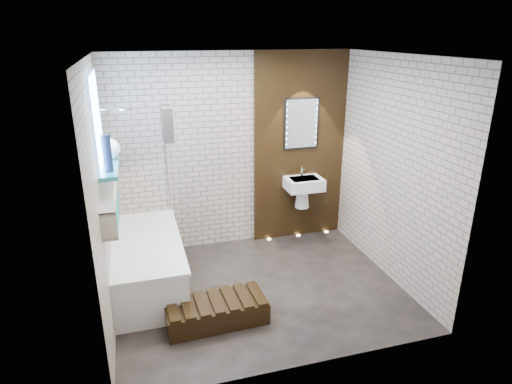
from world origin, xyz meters
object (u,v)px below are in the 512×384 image
object	(u,v)px
bath_screen	(169,168)
washbasin	(303,188)
led_mirror	(301,124)
bathtub	(148,263)
walnut_step	(216,312)

from	to	relation	value
bath_screen	washbasin	xyz separation A→B (m)	(1.82, 0.18, -0.49)
washbasin	led_mirror	xyz separation A→B (m)	(0.00, 0.16, 0.86)
bathtub	washbasin	xyz separation A→B (m)	(2.17, 0.62, 0.50)
washbasin	bath_screen	bearing A→B (deg)	-174.22
walnut_step	bathtub	bearing A→B (deg)	124.77
bathtub	led_mirror	xyz separation A→B (m)	(2.17, 0.78, 1.36)
bath_screen	bathtub	bearing A→B (deg)	-128.90
bathtub	walnut_step	distance (m)	1.11
bathtub	walnut_step	size ratio (longest dim) A/B	1.70
bath_screen	led_mirror	bearing A→B (deg)	10.66
bathtub	walnut_step	bearing A→B (deg)	-55.23
washbasin	led_mirror	bearing A→B (deg)	90.00
washbasin	walnut_step	size ratio (longest dim) A/B	0.57
bath_screen	walnut_step	world-z (taller)	bath_screen
bathtub	bath_screen	xyz separation A→B (m)	(0.35, 0.44, 0.99)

